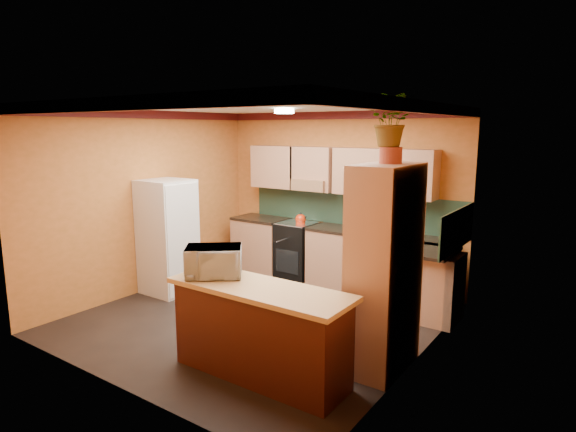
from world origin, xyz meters
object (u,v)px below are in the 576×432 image
object	(u,v)px
stove	(297,250)
pantry	(384,269)
breakfast_bar	(260,334)
base_cabinets_back	(330,256)
microwave	(214,261)
fridge	(168,237)

from	to	relation	value
stove	pantry	world-z (taller)	pantry
pantry	breakfast_bar	world-z (taller)	pantry
base_cabinets_back	breakfast_bar	size ratio (longest dim) A/B	2.03
pantry	microwave	bearing A→B (deg)	-149.84
fridge	breakfast_bar	xyz separation A→B (m)	(2.69, -1.22, -0.41)
base_cabinets_back	fridge	bearing A→B (deg)	-135.81
microwave	stove	bearing A→B (deg)	68.98
base_cabinets_back	pantry	size ratio (longest dim) A/B	1.74
fridge	microwave	xyz separation A→B (m)	(2.09, -1.22, 0.24)
base_cabinets_back	pantry	bearing A→B (deg)	-48.88
fridge	breakfast_bar	bearing A→B (deg)	-24.34
pantry	microwave	xyz separation A→B (m)	(-1.51, -0.88, 0.04)
breakfast_bar	pantry	bearing A→B (deg)	43.91
stove	microwave	world-z (taller)	microwave
breakfast_bar	microwave	bearing A→B (deg)	180.00
stove	microwave	xyz separation A→B (m)	(0.93, -2.95, 0.63)
stove	fridge	xyz separation A→B (m)	(-1.16, -1.74, 0.39)
pantry	breakfast_bar	bearing A→B (deg)	-136.09
base_cabinets_back	breakfast_bar	distance (m)	3.09
base_cabinets_back	microwave	size ratio (longest dim) A/B	6.46
base_cabinets_back	microwave	distance (m)	3.04
pantry	fridge	bearing A→B (deg)	174.57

